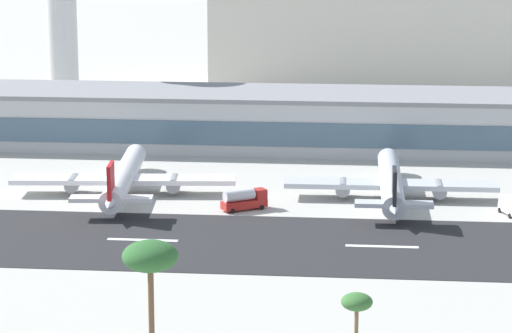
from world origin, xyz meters
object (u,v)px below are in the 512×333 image
Objects in this scene: airliner_red_tail_gate_0 at (123,179)px; airliner_black_tail_gate_1 at (391,184)px; palm_tree_0 at (357,305)px; terminal_building at (276,119)px; service_box_truck_0 at (511,205)px; distant_hotel_block at (368,25)px; control_tower at (61,7)px; palm_tree_1 at (150,259)px; service_fuel_truck_2 at (244,199)px.

airliner_black_tail_gate_1 is (51.40, 1.00, -0.01)m from airliner_red_tail_gate_0.
terminal_building is at bearing 98.51° from palm_tree_0.
terminal_building is at bearing -32.37° from airliner_red_tail_gate_0.
terminal_building is at bearing 19.92° from service_box_truck_0.
distant_hotel_block is 14.40× the size of service_box_truck_0.
palm_tree_1 is (53.13, -164.79, -15.24)m from control_tower.
terminal_building is at bearing 88.27° from palm_tree_1.
distant_hotel_block reaches higher than palm_tree_1.
distant_hotel_block is at bearing 84.01° from palm_tree_1.
control_tower is 138.16m from service_box_truck_0.
terminal_building is 58.80m from service_fuel_truck_2.
service_fuel_truck_2 is (-48.45, -1.15, 0.24)m from service_box_truck_0.
palm_tree_0 is 25.06m from palm_tree_1.
palm_tree_0 is (-26.79, -79.36, 7.54)m from service_box_truck_0.
service_fuel_truck_2 is (-21.28, -153.26, -16.64)m from distant_hotel_block.
airliner_black_tail_gate_1 is 2.97× the size of palm_tree_1.
distant_hotel_block is at bearing 49.42° from service_fuel_truck_2.
palm_tree_0 is at bearing -1.49° from palm_tree_1.
palm_tree_0 is at bearing -107.20° from service_fuel_truck_2.
palm_tree_0 is at bearing -89.91° from distant_hotel_block.
palm_tree_0 is (77.73, -165.43, -19.97)m from control_tower.
airliner_red_tail_gate_0 is at bearing 103.97° from palm_tree_1.
distant_hotel_block is 231.66m from palm_tree_0.
terminal_building reaches higher than palm_tree_0.
terminal_building is 97.52m from distant_hotel_block.
control_tower reaches higher than distant_hotel_block.
airliner_red_tail_gate_0 is 7.47× the size of service_box_truck_0.
airliner_black_tail_gate_1 is 88.66m from palm_tree_0.
service_fuel_truck_2 is at bearing -115.31° from airliner_red_tail_gate_0.
terminal_building reaches higher than service_fuel_truck_2.
service_box_truck_0 is (47.27, -57.46, -4.66)m from terminal_building.
service_box_truck_0 is at bearing 71.35° from palm_tree_0.
service_box_truck_0 is 48.46m from service_fuel_truck_2.
service_box_truck_0 is 94.81m from palm_tree_1.
service_box_truck_0 is at bearing -39.47° from control_tower.
airliner_red_tail_gate_0 is at bearing 126.98° from service_fuel_truck_2.
airliner_red_tail_gate_0 is 4.50× the size of palm_tree_0.
terminal_building is at bearing -26.55° from control_tower.
airliner_red_tail_gate_0 is (-45.77, -144.18, -15.46)m from distant_hotel_block.
control_tower is 102.26m from distant_hotel_block.
airliner_red_tail_gate_0 is at bearing -107.61° from distant_hotel_block.
control_tower is (-57.25, 28.61, 22.85)m from terminal_building.
control_tower is at bearing 107.87° from palm_tree_1.
service_box_truck_0 is 84.10m from palm_tree_0.
airliner_black_tail_gate_1 is 23.36m from service_box_truck_0.
terminal_building is 3.73× the size of airliner_red_tail_gate_0.
airliner_red_tail_gate_0 is 2.97× the size of palm_tree_1.
control_tower reaches higher than palm_tree_0.
palm_tree_0 reaches higher than service_box_truck_0.
distant_hotel_block is at bearing -9.39° from service_box_truck_0.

